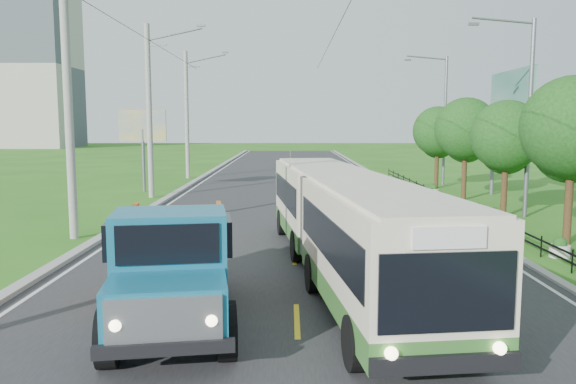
{
  "coord_description": "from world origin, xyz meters",
  "views": [
    {
      "loc": [
        -0.17,
        -11.83,
        4.27
      ],
      "look_at": [
        -0.21,
        7.9,
        1.9
      ],
      "focal_mm": 35.0,
      "sensor_mm": 36.0,
      "label": 1
    }
  ],
  "objects_px": {
    "dump_truck": "(173,257)",
    "pole_near": "(69,102)",
    "tree_fourth": "(506,140)",
    "tree_back": "(438,134)",
    "planter_mid": "(477,211)",
    "planter_far": "(433,191)",
    "billboard_left": "(143,131)",
    "pole_mid": "(150,110)",
    "streetlight_mid": "(526,111)",
    "streetlight_far": "(443,116)",
    "tree_third": "(572,133)",
    "planter_near": "(560,248)",
    "tree_fifth": "(466,132)",
    "bus": "(343,217)",
    "billboard_right": "(511,105)",
    "pole_far": "(187,114)"
  },
  "relations": [
    {
      "from": "dump_truck",
      "to": "pole_near",
      "type": "bearing_deg",
      "value": 112.84
    },
    {
      "from": "tree_fourth",
      "to": "tree_back",
      "type": "bearing_deg",
      "value": 90.0
    },
    {
      "from": "planter_mid",
      "to": "planter_far",
      "type": "relative_size",
      "value": 1.0
    },
    {
      "from": "tree_fourth",
      "to": "billboard_left",
      "type": "relative_size",
      "value": 1.04
    },
    {
      "from": "pole_near",
      "to": "pole_mid",
      "type": "bearing_deg",
      "value": 90.0
    },
    {
      "from": "streetlight_mid",
      "to": "streetlight_far",
      "type": "height_order",
      "value": "same"
    },
    {
      "from": "dump_truck",
      "to": "billboard_left",
      "type": "bearing_deg",
      "value": 97.02
    },
    {
      "from": "tree_third",
      "to": "planter_near",
      "type": "distance_m",
      "value": 4.46
    },
    {
      "from": "planter_mid",
      "to": "planter_far",
      "type": "height_order",
      "value": "same"
    },
    {
      "from": "tree_fifth",
      "to": "planter_far",
      "type": "bearing_deg",
      "value": 124.05
    },
    {
      "from": "planter_near",
      "to": "bus",
      "type": "bearing_deg",
      "value": -161.96
    },
    {
      "from": "planter_near",
      "to": "billboard_left",
      "type": "bearing_deg",
      "value": 135.16
    },
    {
      "from": "pole_mid",
      "to": "tree_fourth",
      "type": "bearing_deg",
      "value": -20.74
    },
    {
      "from": "tree_third",
      "to": "planter_mid",
      "type": "height_order",
      "value": "tree_third"
    },
    {
      "from": "tree_back",
      "to": "tree_third",
      "type": "bearing_deg",
      "value": -90.0
    },
    {
      "from": "tree_fifth",
      "to": "dump_truck",
      "type": "bearing_deg",
      "value": -121.77
    },
    {
      "from": "pole_mid",
      "to": "tree_third",
      "type": "bearing_deg",
      "value": -35.36
    },
    {
      "from": "tree_fourth",
      "to": "tree_fifth",
      "type": "relative_size",
      "value": 0.93
    },
    {
      "from": "dump_truck",
      "to": "billboard_right",
      "type": "bearing_deg",
      "value": 44.47
    },
    {
      "from": "tree_fourth",
      "to": "planter_near",
      "type": "height_order",
      "value": "tree_fourth"
    },
    {
      "from": "pole_mid",
      "to": "streetlight_mid",
      "type": "relative_size",
      "value": 1.1
    },
    {
      "from": "pole_near",
      "to": "tree_fifth",
      "type": "height_order",
      "value": "pole_near"
    },
    {
      "from": "tree_fifth",
      "to": "billboard_right",
      "type": "xyz_separation_m",
      "value": [
        2.44,
        -0.14,
        1.49
      ]
    },
    {
      "from": "pole_mid",
      "to": "tree_fifth",
      "type": "xyz_separation_m",
      "value": [
        18.12,
        -0.86,
        -1.24
      ]
    },
    {
      "from": "tree_third",
      "to": "streetlight_far",
      "type": "bearing_deg",
      "value": 87.73
    },
    {
      "from": "planter_near",
      "to": "tree_back",
      "type": "bearing_deg",
      "value": 86.43
    },
    {
      "from": "tree_back",
      "to": "bus",
      "type": "xyz_separation_m",
      "value": [
        -8.52,
        -22.5,
        -1.94
      ]
    },
    {
      "from": "pole_far",
      "to": "dump_truck",
      "type": "distance_m",
      "value": 33.74
    },
    {
      "from": "pole_far",
      "to": "tree_fourth",
      "type": "xyz_separation_m",
      "value": [
        18.12,
        -18.86,
        -1.51
      ]
    },
    {
      "from": "tree_fourth",
      "to": "tree_back",
      "type": "xyz_separation_m",
      "value": [
        0.0,
        12.0,
        0.07
      ]
    },
    {
      "from": "pole_mid",
      "to": "tree_third",
      "type": "xyz_separation_m",
      "value": [
        18.12,
        -12.86,
        -1.11
      ]
    },
    {
      "from": "tree_back",
      "to": "planter_mid",
      "type": "xyz_separation_m",
      "value": [
        -1.26,
        -12.14,
        -3.37
      ]
    },
    {
      "from": "billboard_left",
      "to": "pole_near",
      "type": "bearing_deg",
      "value": -85.28
    },
    {
      "from": "bus",
      "to": "billboard_left",
      "type": "bearing_deg",
      "value": 111.3
    },
    {
      "from": "pole_mid",
      "to": "billboard_left",
      "type": "xyz_separation_m",
      "value": [
        -1.24,
        3.0,
        -1.23
      ]
    },
    {
      "from": "tree_fifth",
      "to": "billboard_right",
      "type": "relative_size",
      "value": 0.79
    },
    {
      "from": "pole_far",
      "to": "bus",
      "type": "bearing_deg",
      "value": -71.89
    },
    {
      "from": "planter_mid",
      "to": "streetlight_mid",
      "type": "bearing_deg",
      "value": 0.0
    },
    {
      "from": "pole_near",
      "to": "tree_third",
      "type": "bearing_deg",
      "value": -2.71
    },
    {
      "from": "pole_mid",
      "to": "tree_third",
      "type": "height_order",
      "value": "pole_mid"
    },
    {
      "from": "tree_fourth",
      "to": "streetlight_far",
      "type": "xyz_separation_m",
      "value": [
        0.79,
        13.86,
        1.32
      ]
    },
    {
      "from": "streetlight_far",
      "to": "bus",
      "type": "relative_size",
      "value": 0.61
    },
    {
      "from": "tree_fourth",
      "to": "planter_mid",
      "type": "distance_m",
      "value": 3.53
    },
    {
      "from": "streetlight_mid",
      "to": "planter_mid",
      "type": "bearing_deg",
      "value": -180.0
    },
    {
      "from": "planter_mid",
      "to": "billboard_left",
      "type": "height_order",
      "value": "billboard_left"
    },
    {
      "from": "pole_far",
      "to": "billboard_right",
      "type": "bearing_deg",
      "value": -32.3
    },
    {
      "from": "bus",
      "to": "tree_third",
      "type": "bearing_deg",
      "value": 21.15
    },
    {
      "from": "tree_third",
      "to": "planter_near",
      "type": "height_order",
      "value": "tree_third"
    },
    {
      "from": "tree_third",
      "to": "billboard_right",
      "type": "relative_size",
      "value": 0.82
    },
    {
      "from": "streetlight_far",
      "to": "planter_near",
      "type": "bearing_deg",
      "value": -95.3
    }
  ]
}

